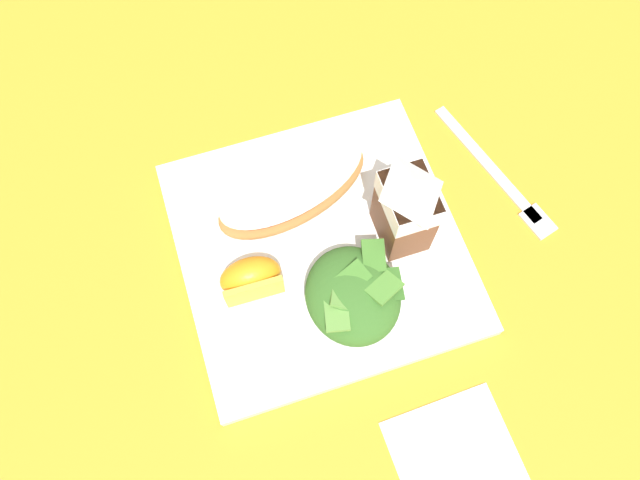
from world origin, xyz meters
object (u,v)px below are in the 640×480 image
white_plate (320,247)px  cheesy_pizza_bread (292,186)px  paper_napkin (458,461)px  metal_fork (502,179)px  green_salad_pile (353,295)px  milk_carton (407,206)px  orange_wedge_front (251,278)px

white_plate → cheesy_pizza_bread: size_ratio=1.51×
paper_napkin → metal_fork: size_ratio=0.59×
green_salad_pile → paper_napkin: size_ratio=0.91×
milk_carton → orange_wedge_front: milk_carton is taller
green_salad_pile → milk_carton: (-0.06, 0.07, 0.04)m
green_salad_pile → metal_fork: green_salad_pile is taller
milk_carton → paper_napkin: bearing=-6.8°
green_salad_pile → paper_napkin: (0.17, 0.04, -0.04)m
white_plate → milk_carton: bearing=81.5°
green_salad_pile → metal_fork: (-0.08, 0.20, -0.03)m
cheesy_pizza_bread → milk_carton: 0.12m
milk_carton → paper_napkin: (0.22, -0.03, -0.07)m
orange_wedge_front → paper_napkin: size_ratio=0.55×
milk_carton → orange_wedge_front: 0.16m
white_plate → paper_napkin: bearing=13.0°
paper_napkin → cheesy_pizza_bread: bearing=-167.9°
white_plate → green_salad_pile: size_ratio=2.80×
cheesy_pizza_bread → green_salad_pile: green_salad_pile is taller
paper_napkin → milk_carton: bearing=173.2°
orange_wedge_front → paper_napkin: orange_wedge_front is taller
cheesy_pizza_bread → paper_napkin: cheesy_pizza_bread is taller
cheesy_pizza_bread → orange_wedge_front: (0.08, -0.07, 0.00)m
green_salad_pile → milk_carton: milk_carton is taller
cheesy_pizza_bread → green_salad_pile: bearing=9.1°
cheesy_pizza_bread → green_salad_pile: 0.13m
metal_fork → green_salad_pile: bearing=-67.7°
paper_napkin → metal_fork: 0.30m
paper_napkin → green_salad_pile: bearing=-165.5°
cheesy_pizza_bread → milk_carton: size_ratio=1.68×
white_plate → milk_carton: (0.01, 0.08, 0.07)m
milk_carton → metal_fork: size_ratio=0.59×
milk_carton → metal_fork: bearing=101.9°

